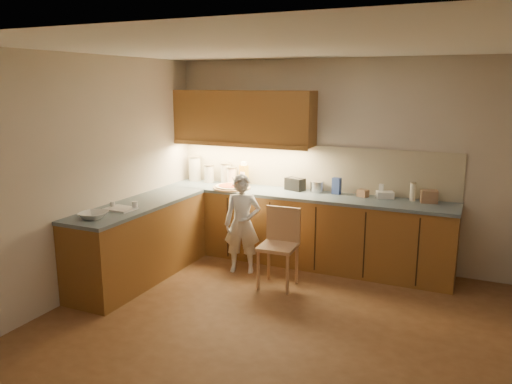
# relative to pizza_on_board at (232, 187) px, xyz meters

# --- Properties ---
(room) EXTENTS (4.54, 4.50, 2.62)m
(room) POSITION_rel_pizza_on_board_xyz_m (1.33, -1.60, 0.73)
(room) COLOR brown
(room) RESTS_ON ground
(l_counter) EXTENTS (3.77, 2.62, 0.92)m
(l_counter) POSITION_rel_pizza_on_board_xyz_m (0.41, -0.35, -0.48)
(l_counter) COLOR brown
(l_counter) RESTS_ON ground
(backsplash) EXTENTS (3.75, 0.02, 0.58)m
(backsplash) POSITION_rel_pizza_on_board_xyz_m (0.96, 0.39, 0.27)
(backsplash) COLOR #BEB293
(backsplash) RESTS_ON l_counter
(upper_cabinets) EXTENTS (1.95, 0.36, 0.73)m
(upper_cabinets) POSITION_rel_pizza_on_board_xyz_m (0.06, 0.23, 0.91)
(upper_cabinets) COLOR brown
(upper_cabinets) RESTS_ON ground
(pizza_on_board) EXTENTS (0.50, 0.50, 0.20)m
(pizza_on_board) POSITION_rel_pizza_on_board_xyz_m (0.00, 0.00, 0.00)
(pizza_on_board) COLOR tan
(pizza_on_board) RESTS_ON l_counter
(child) EXTENTS (0.51, 0.41, 1.22)m
(child) POSITION_rel_pizza_on_board_xyz_m (0.40, -0.50, -0.33)
(child) COLOR silver
(child) RESTS_ON ground
(wooden_chair) EXTENTS (0.42, 0.42, 0.90)m
(wooden_chair) POSITION_rel_pizza_on_board_xyz_m (0.97, -0.69, -0.42)
(wooden_chair) COLOR tan
(wooden_chair) RESTS_ON ground
(mixing_bowl) EXTENTS (0.32, 0.32, 0.07)m
(mixing_bowl) POSITION_rel_pizza_on_board_xyz_m (-0.62, -1.94, 0.01)
(mixing_bowl) COLOR silver
(mixing_bowl) RESTS_ON l_counter
(canister_a) EXTENTS (0.18, 0.18, 0.35)m
(canister_a) POSITION_rel_pizza_on_board_xyz_m (-0.74, 0.28, 0.16)
(canister_a) COLOR silver
(canister_a) RESTS_ON l_counter
(canister_b) EXTENTS (0.14, 0.14, 0.25)m
(canister_b) POSITION_rel_pizza_on_board_xyz_m (-0.49, 0.25, 0.11)
(canister_b) COLOR silver
(canister_b) RESTS_ON l_counter
(canister_c) EXTENTS (0.15, 0.15, 0.29)m
(canister_c) POSITION_rel_pizza_on_board_xyz_m (-0.24, 0.29, 0.12)
(canister_c) COLOR silver
(canister_c) RESTS_ON l_counter
(canister_d) EXTENTS (0.15, 0.15, 0.24)m
(canister_d) POSITION_rel_pizza_on_board_xyz_m (-0.14, 0.27, 0.10)
(canister_d) COLOR white
(canister_d) RESTS_ON l_counter
(oil_jug) EXTENTS (0.13, 0.11, 0.33)m
(oil_jug) POSITION_rel_pizza_on_board_xyz_m (0.05, 0.26, 0.13)
(oil_jug) COLOR gold
(oil_jug) RESTS_ON l_counter
(toaster) EXTENTS (0.29, 0.22, 0.17)m
(toaster) POSITION_rel_pizza_on_board_xyz_m (0.80, 0.25, 0.06)
(toaster) COLOR black
(toaster) RESTS_ON l_counter
(steel_pot) EXTENTS (0.19, 0.19, 0.14)m
(steel_pot) POSITION_rel_pizza_on_board_xyz_m (1.10, 0.26, 0.05)
(steel_pot) COLOR #B7B7BD
(steel_pot) RESTS_ON l_counter
(blue_box) EXTENTS (0.12, 0.09, 0.21)m
(blue_box) POSITION_rel_pizza_on_board_xyz_m (1.36, 0.25, 0.08)
(blue_box) COLOR #324998
(blue_box) RESTS_ON l_counter
(card_box_a) EXTENTS (0.15, 0.13, 0.09)m
(card_box_a) POSITION_rel_pizza_on_board_xyz_m (1.70, 0.24, 0.02)
(card_box_a) COLOR #9A7153
(card_box_a) RESTS_ON l_counter
(white_bottle) EXTENTS (0.05, 0.05, 0.16)m
(white_bottle) POSITION_rel_pizza_on_board_xyz_m (1.91, 0.30, 0.06)
(white_bottle) COLOR white
(white_bottle) RESTS_ON l_counter
(flat_pack) EXTENTS (0.24, 0.20, 0.08)m
(flat_pack) POSITION_rel_pizza_on_board_xyz_m (1.96, 0.27, 0.02)
(flat_pack) COLOR white
(flat_pack) RESTS_ON l_counter
(tall_jar) EXTENTS (0.07, 0.07, 0.22)m
(tall_jar) POSITION_rel_pizza_on_board_xyz_m (2.28, 0.27, 0.09)
(tall_jar) COLOR white
(tall_jar) RESTS_ON l_counter
(card_box_b) EXTENTS (0.22, 0.19, 0.15)m
(card_box_b) POSITION_rel_pizza_on_board_xyz_m (2.47, 0.25, 0.05)
(card_box_b) COLOR #A37957
(card_box_b) RESTS_ON l_counter
(dough_cloth) EXTENTS (0.32, 0.26, 0.02)m
(dough_cloth) POSITION_rel_pizza_on_board_xyz_m (-0.60, -1.52, -0.01)
(dough_cloth) COLOR silver
(dough_cloth) RESTS_ON l_counter
(spice_jar_a) EXTENTS (0.07, 0.07, 0.07)m
(spice_jar_a) POSITION_rel_pizza_on_board_xyz_m (-0.73, -1.50, 0.01)
(spice_jar_a) COLOR silver
(spice_jar_a) RESTS_ON l_counter
(spice_jar_b) EXTENTS (0.08, 0.08, 0.08)m
(spice_jar_b) POSITION_rel_pizza_on_board_xyz_m (-0.48, -1.42, 0.02)
(spice_jar_b) COLOR white
(spice_jar_b) RESTS_ON l_counter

